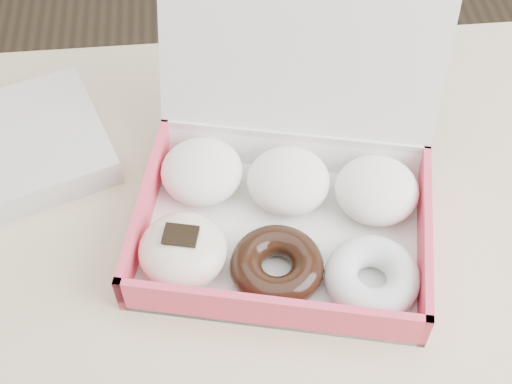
{
  "coord_description": "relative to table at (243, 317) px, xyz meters",
  "views": [
    {
      "loc": [
        -0.02,
        -0.4,
        1.41
      ],
      "look_at": [
        0.02,
        0.07,
        0.81
      ],
      "focal_mm": 50.0,
      "sensor_mm": 36.0,
      "label": 1
    }
  ],
  "objects": [
    {
      "name": "table",
      "position": [
        0.0,
        0.0,
        0.0
      ],
      "size": [
        1.2,
        0.8,
        0.75
      ],
      "color": "#CBB085",
      "rests_on": "ground"
    },
    {
      "name": "donut_box",
      "position": [
        0.05,
        0.07,
        0.12
      ],
      "size": [
        0.37,
        0.36,
        0.23
      ],
      "rotation": [
        0.0,
        0.0,
        -0.23
      ],
      "color": "white",
      "rests_on": "table"
    },
    {
      "name": "newspapers",
      "position": [
        -0.27,
        0.2,
        0.1
      ],
      "size": [
        0.28,
        0.25,
        0.04
      ],
      "primitive_type": "cube",
      "rotation": [
        0.0,
        0.0,
        0.35
      ],
      "color": "silver",
      "rests_on": "table"
    }
  ]
}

